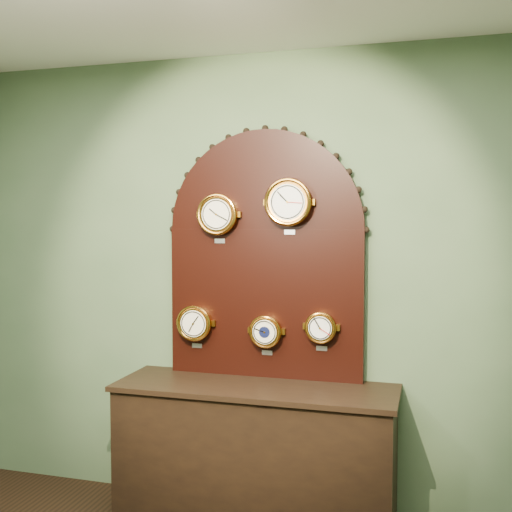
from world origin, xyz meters
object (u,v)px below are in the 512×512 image
(roman_clock, at_px, (218,214))
(barometer, at_px, (266,331))
(hygrometer, at_px, (195,323))
(shop_counter, at_px, (255,458))
(display_board, at_px, (265,247))
(arabic_clock, at_px, (288,202))
(tide_clock, at_px, (321,327))

(roman_clock, distance_m, barometer, 0.76)
(hygrometer, bearing_deg, roman_clock, -0.27)
(shop_counter, bearing_deg, barometer, 81.47)
(shop_counter, relative_size, barometer, 6.40)
(display_board, xyz_separation_m, barometer, (0.02, -0.07, -0.51))
(arabic_clock, xyz_separation_m, hygrometer, (-0.59, 0.00, -0.74))
(display_board, height_order, arabic_clock, display_board)
(roman_clock, height_order, arabic_clock, arabic_clock)
(display_board, relative_size, hygrometer, 5.58)
(shop_counter, height_order, roman_clock, roman_clock)
(shop_counter, bearing_deg, arabic_clock, 43.48)
(shop_counter, distance_m, tide_clock, 0.85)
(shop_counter, xyz_separation_m, tide_clock, (0.36, 0.15, 0.76))
(barometer, bearing_deg, hygrometer, -179.94)
(shop_counter, bearing_deg, roman_clock, 151.25)
(hygrometer, distance_m, barometer, 0.46)
(hygrometer, relative_size, barometer, 1.10)
(display_board, relative_size, arabic_clock, 4.61)
(display_board, relative_size, barometer, 6.12)
(shop_counter, bearing_deg, display_board, 90.00)
(arabic_clock, xyz_separation_m, tide_clock, (0.20, 0.00, -0.73))
(roman_clock, xyz_separation_m, tide_clock, (0.64, 0.00, -0.66))
(shop_counter, height_order, display_board, display_board)
(hygrometer, distance_m, tide_clock, 0.79)
(display_board, height_order, barometer, display_board)
(display_board, distance_m, arabic_clock, 0.32)
(display_board, xyz_separation_m, arabic_clock, (0.16, -0.07, 0.27))
(tide_clock, bearing_deg, roman_clock, -179.85)
(barometer, relative_size, tide_clock, 1.05)
(shop_counter, height_order, arabic_clock, arabic_clock)
(arabic_clock, relative_size, barometer, 1.33)
(shop_counter, relative_size, roman_clock, 5.29)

